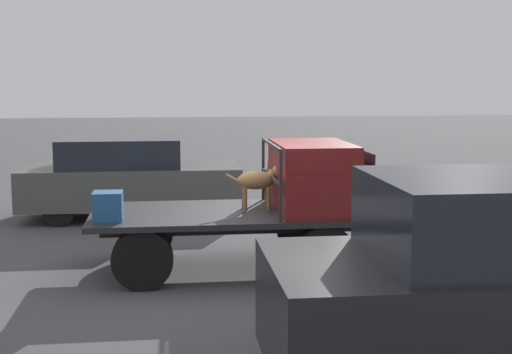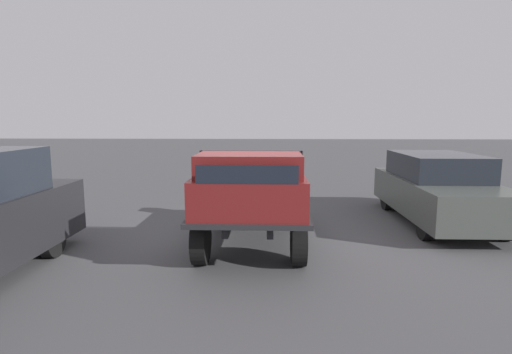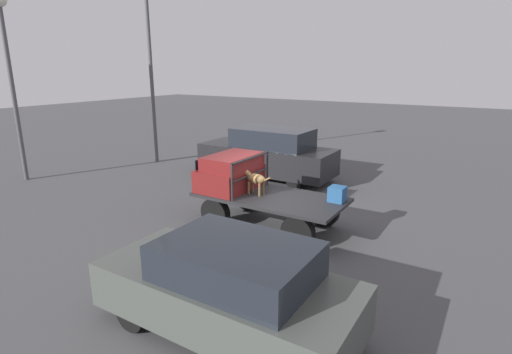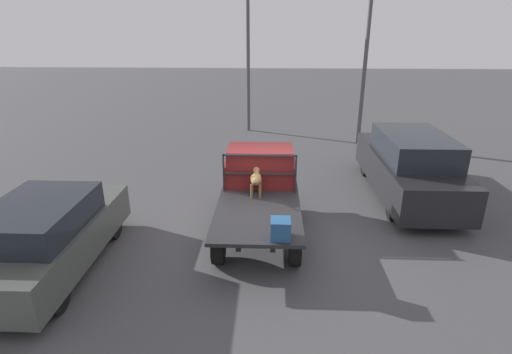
{
  "view_description": "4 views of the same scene",
  "coord_description": "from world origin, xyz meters",
  "px_view_note": "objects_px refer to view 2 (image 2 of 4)",
  "views": [
    {
      "loc": [
        -0.83,
        -10.01,
        2.77
      ],
      "look_at": [
        0.39,
        0.08,
        1.35
      ],
      "focal_mm": 50.0,
      "sensor_mm": 36.0,
      "label": 1
    },
    {
      "loc": [
        7.55,
        0.33,
        2.4
      ],
      "look_at": [
        0.39,
        0.08,
        1.35
      ],
      "focal_mm": 28.0,
      "sensor_mm": 36.0,
      "label": 2
    },
    {
      "loc": [
        -4.96,
        8.74,
        4.15
      ],
      "look_at": [
        0.39,
        0.08,
        1.35
      ],
      "focal_mm": 28.0,
      "sensor_mm": 36.0,
      "label": 3
    },
    {
      "loc": [
        -8.55,
        -0.29,
        4.76
      ],
      "look_at": [
        0.39,
        0.08,
        1.35
      ],
      "focal_mm": 28.0,
      "sensor_mm": 36.0,
      "label": 4
    }
  ],
  "objects_px": {
    "dog": "(256,180)",
    "parked_sedan": "(438,188)",
    "cargo_crate": "(235,176)",
    "flatbed_truck": "(253,211)"
  },
  "relations": [
    {
      "from": "dog",
      "to": "parked_sedan",
      "type": "xyz_separation_m",
      "value": [
        -2.11,
        4.13,
        -0.5
      ]
    },
    {
      "from": "dog",
      "to": "cargo_crate",
      "type": "bearing_deg",
      "value": -157.69
    },
    {
      "from": "cargo_crate",
      "to": "dog",
      "type": "bearing_deg",
      "value": 14.79
    },
    {
      "from": "dog",
      "to": "cargo_crate",
      "type": "height_order",
      "value": "dog"
    },
    {
      "from": "dog",
      "to": "parked_sedan",
      "type": "distance_m",
      "value": 4.67
    },
    {
      "from": "flatbed_truck",
      "to": "dog",
      "type": "distance_m",
      "value": 0.82
    },
    {
      "from": "parked_sedan",
      "to": "flatbed_truck",
      "type": "bearing_deg",
      "value": -73.84
    },
    {
      "from": "cargo_crate",
      "to": "flatbed_truck",
      "type": "bearing_deg",
      "value": 16.1
    },
    {
      "from": "parked_sedan",
      "to": "cargo_crate",
      "type": "bearing_deg",
      "value": -95.48
    },
    {
      "from": "flatbed_truck",
      "to": "dog",
      "type": "relative_size",
      "value": 4.34
    }
  ]
}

